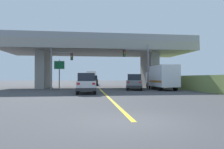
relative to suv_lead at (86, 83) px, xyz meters
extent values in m
plane|color=#424244|center=(1.80, 11.31, -1.01)|extent=(160.00, 160.00, 0.00)
cube|color=gray|center=(1.80, 11.31, 5.08)|extent=(28.15, 10.29, 1.22)
cube|color=gray|center=(-6.50, 11.31, 1.73)|extent=(1.27, 6.17, 5.48)
cube|color=gray|center=(10.10, 11.31, 1.73)|extent=(1.27, 6.17, 5.48)
cube|color=gray|center=(1.80, 6.31, 6.14)|extent=(28.15, 0.20, 0.90)
cube|color=gray|center=(1.80, 16.30, 6.14)|extent=(28.15, 0.20, 0.90)
cube|color=yellow|center=(1.80, -2.20, -1.01)|extent=(0.20, 22.10, 0.01)
cube|color=silver|center=(0.00, 0.11, -0.20)|extent=(1.81, 4.44, 0.90)
cube|color=#1E232D|center=(0.00, -0.22, 0.63)|extent=(1.59, 2.44, 0.76)
cube|color=#2D2D30|center=(0.00, -2.06, -0.51)|extent=(1.84, 0.20, 0.28)
cube|color=red|center=(-0.68, -2.13, 0.02)|extent=(0.24, 0.06, 0.16)
cube|color=red|center=(0.68, -2.13, 0.02)|extent=(0.24, 0.06, 0.16)
cylinder|color=black|center=(-0.80, 1.78, -0.65)|extent=(0.26, 0.72, 0.72)
cylinder|color=black|center=(0.80, 1.78, -0.65)|extent=(0.26, 0.72, 0.72)
cylinder|color=black|center=(-0.80, -1.56, -0.65)|extent=(0.26, 0.72, 0.72)
cylinder|color=black|center=(0.80, -1.56, -0.65)|extent=(0.26, 0.72, 0.72)
cube|color=slate|center=(6.22, 5.13, -0.20)|extent=(3.04, 5.02, 0.90)
cube|color=#1E232D|center=(6.13, 4.79, 0.63)|extent=(2.26, 2.92, 0.76)
cube|color=#2D2D30|center=(5.61, 2.91, -0.51)|extent=(1.88, 0.69, 0.28)
cube|color=red|center=(4.92, 3.03, 0.02)|extent=(0.25, 0.12, 0.16)
cube|color=red|center=(6.27, 2.66, 0.02)|extent=(0.25, 0.12, 0.16)
cylinder|color=black|center=(5.89, 7.08, -0.65)|extent=(0.44, 0.76, 0.72)
cylinder|color=black|center=(7.49, 6.64, -0.65)|extent=(0.44, 0.76, 0.72)
cylinder|color=black|center=(4.94, 3.62, -0.65)|extent=(0.44, 0.76, 0.72)
cylinder|color=black|center=(6.55, 3.18, -0.65)|extent=(0.44, 0.76, 0.72)
cube|color=silver|center=(9.71, 7.34, 0.39)|extent=(2.20, 2.00, 1.90)
cube|color=silver|center=(9.71, 4.03, 0.77)|extent=(2.31, 4.62, 2.66)
cube|color=#B26619|center=(9.71, 4.03, 0.10)|extent=(2.33, 4.53, 0.24)
cylinder|color=black|center=(8.71, 7.34, -0.56)|extent=(0.30, 0.90, 0.90)
cylinder|color=black|center=(10.71, 7.34, -0.56)|extent=(0.30, 0.90, 0.90)
cylinder|color=black|center=(8.71, 2.88, -0.56)|extent=(0.30, 0.90, 0.90)
cylinder|color=black|center=(10.71, 2.88, -0.56)|extent=(0.30, 0.90, 0.90)
cube|color=#2D4C33|center=(1.10, 20.37, -0.20)|extent=(1.98, 4.58, 0.90)
cube|color=#1E232D|center=(1.10, 20.03, 0.63)|extent=(1.74, 2.52, 0.76)
cube|color=#2D2D30|center=(1.10, 18.13, -0.51)|extent=(2.02, 0.20, 0.28)
cube|color=red|center=(0.36, 18.06, 0.02)|extent=(0.24, 0.06, 0.16)
cube|color=red|center=(1.84, 18.06, 0.02)|extent=(0.24, 0.06, 0.16)
cylinder|color=black|center=(0.21, 22.11, -0.65)|extent=(0.26, 0.72, 0.72)
cylinder|color=black|center=(1.99, 22.11, -0.65)|extent=(0.26, 0.72, 0.72)
cylinder|color=black|center=(0.21, 18.63, -0.65)|extent=(0.26, 0.72, 0.72)
cylinder|color=black|center=(1.99, 18.63, -0.65)|extent=(0.26, 0.72, 0.72)
cylinder|color=slate|center=(8.20, 5.80, 2.00)|extent=(0.18, 0.18, 6.03)
cylinder|color=slate|center=(6.57, 5.80, 4.30)|extent=(3.26, 0.12, 0.12)
cube|color=black|center=(4.94, 5.80, 3.82)|extent=(0.32, 0.26, 0.96)
sphere|color=red|center=(4.94, 5.65, 4.12)|extent=(0.16, 0.16, 0.16)
sphere|color=gold|center=(4.94, 5.65, 3.82)|extent=(0.16, 0.16, 0.16)
sphere|color=green|center=(4.94, 5.65, 3.52)|extent=(0.16, 0.16, 0.16)
cylinder|color=slate|center=(-4.60, 6.47, 1.75)|extent=(0.18, 0.18, 5.53)
cylinder|color=slate|center=(-3.28, 6.47, 3.84)|extent=(2.64, 0.12, 0.12)
cube|color=#232326|center=(-1.96, 6.47, 3.36)|extent=(0.32, 0.26, 0.96)
sphere|color=red|center=(-1.96, 6.32, 3.66)|extent=(0.16, 0.16, 0.16)
sphere|color=gold|center=(-1.96, 6.32, 3.36)|extent=(0.16, 0.16, 0.16)
sphere|color=green|center=(-1.96, 6.32, 3.06)|extent=(0.16, 0.16, 0.16)
cylinder|color=#56595E|center=(-3.91, 8.99, 1.06)|extent=(0.14, 0.14, 4.14)
cube|color=#146638|center=(-3.91, 8.93, 2.38)|extent=(1.39, 0.08, 1.09)
cube|color=white|center=(-3.91, 8.93, 2.38)|extent=(1.47, 0.04, 1.17)
cube|color=navy|center=(0.93, 33.38, 0.39)|extent=(2.20, 2.00, 1.90)
cube|color=white|center=(0.93, 30.07, 0.79)|extent=(2.31, 4.61, 2.70)
cube|color=#B26619|center=(0.93, 30.07, 0.11)|extent=(2.33, 4.51, 0.24)
cylinder|color=black|center=(-0.07, 33.38, -0.56)|extent=(0.30, 0.90, 0.90)
cylinder|color=black|center=(1.93, 33.38, -0.56)|extent=(0.30, 0.90, 0.90)
cylinder|color=black|center=(-0.07, 28.92, -0.56)|extent=(0.30, 0.90, 0.90)
cylinder|color=black|center=(1.93, 28.92, -0.56)|extent=(0.30, 0.90, 0.90)
camera|label=1|loc=(0.18, -20.12, 0.56)|focal=31.84mm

